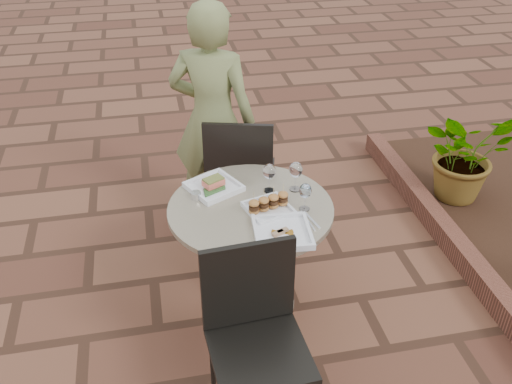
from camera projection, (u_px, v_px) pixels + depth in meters
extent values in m
plane|color=brown|center=(228.00, 318.00, 3.39)|extent=(60.00, 60.00, 0.00)
cylinder|color=gray|center=(251.00, 302.00, 3.47)|extent=(0.52, 0.52, 0.04)
cylinder|color=gray|center=(251.00, 261.00, 3.29)|extent=(0.08, 0.08, 0.70)
cylinder|color=tan|center=(251.00, 209.00, 3.09)|extent=(0.90, 0.90, 0.03)
cube|color=black|center=(241.00, 174.00, 3.90)|extent=(0.54, 0.54, 0.03)
cube|color=black|center=(238.00, 157.00, 3.59)|extent=(0.43, 0.14, 0.46)
cylinder|color=black|center=(270.00, 188.00, 4.17)|extent=(0.02, 0.02, 0.44)
cylinder|color=black|center=(218.00, 187.00, 4.19)|extent=(0.02, 0.02, 0.44)
cylinder|color=black|center=(267.00, 219.00, 3.85)|extent=(0.02, 0.02, 0.44)
cylinder|color=black|center=(212.00, 217.00, 3.87)|extent=(0.02, 0.02, 0.44)
cube|color=black|center=(260.00, 354.00, 2.59)|extent=(0.47, 0.47, 0.03)
cube|color=black|center=(248.00, 284.00, 2.61)|extent=(0.44, 0.06, 0.46)
cylinder|color=black|center=(212.00, 364.00, 2.82)|extent=(0.02, 0.02, 0.44)
cylinder|color=black|center=(285.00, 349.00, 2.91)|extent=(0.02, 0.02, 0.44)
imported|color=olive|center=(213.00, 120.00, 3.80)|extent=(0.69, 0.59, 1.61)
cube|color=white|center=(214.00, 188.00, 3.22)|extent=(0.35, 0.35, 0.01)
cube|color=#F06A54|center=(214.00, 182.00, 3.20)|extent=(0.13, 0.12, 0.04)
cube|color=brown|center=(213.00, 179.00, 3.19)|extent=(0.13, 0.11, 0.01)
cube|color=white|center=(268.00, 210.00, 3.04)|extent=(0.28, 0.28, 0.01)
cube|color=white|center=(282.00, 234.00, 2.86)|extent=(0.31, 0.31, 0.01)
ellipsoid|color=#D35780|center=(277.00, 241.00, 2.79)|extent=(0.05, 0.04, 0.02)
cylinder|color=white|center=(304.00, 209.00, 3.06)|extent=(0.06, 0.06, 0.00)
cylinder|color=white|center=(305.00, 203.00, 3.04)|extent=(0.01, 0.01, 0.07)
ellipsoid|color=white|center=(305.00, 191.00, 3.00)|extent=(0.07, 0.07, 0.08)
cylinder|color=white|center=(305.00, 192.00, 3.00)|extent=(0.05, 0.05, 0.04)
cylinder|color=white|center=(269.00, 190.00, 3.21)|extent=(0.06, 0.06, 0.00)
cylinder|color=white|center=(269.00, 184.00, 3.19)|extent=(0.01, 0.01, 0.08)
ellipsoid|color=white|center=(269.00, 171.00, 3.14)|extent=(0.07, 0.07, 0.09)
cylinder|color=white|center=(295.00, 189.00, 3.22)|extent=(0.06, 0.06, 0.00)
cylinder|color=white|center=(295.00, 183.00, 3.20)|extent=(0.01, 0.01, 0.08)
ellipsoid|color=white|center=(296.00, 170.00, 3.15)|extent=(0.07, 0.07, 0.09)
cylinder|color=silver|center=(196.00, 195.00, 3.13)|extent=(0.07, 0.07, 0.04)
cube|color=brown|center=(454.00, 243.00, 3.86)|extent=(0.12, 3.00, 0.15)
imported|color=#33662D|center=(466.00, 153.00, 4.20)|extent=(0.76, 0.69, 0.73)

